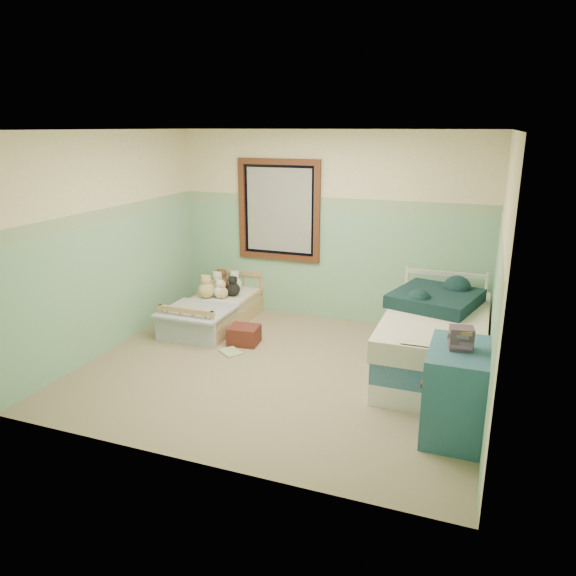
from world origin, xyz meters
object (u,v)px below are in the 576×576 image
at_px(toddler_bed_frame, 216,316).
at_px(plush_floor_cream, 203,308).
at_px(red_pillow, 244,335).
at_px(twin_bed_frame, 433,362).
at_px(plush_floor_tan, 179,329).
at_px(dresser, 456,391).
at_px(floor_book, 231,352).

bearing_deg(toddler_bed_frame, plush_floor_cream, 145.62).
relative_size(plush_floor_cream, red_pillow, 0.70).
relative_size(toddler_bed_frame, red_pillow, 4.38).
distance_m(toddler_bed_frame, plush_floor_cream, 0.36).
xyz_separation_m(toddler_bed_frame, twin_bed_frame, (2.88, -0.50, 0.01)).
xyz_separation_m(plush_floor_tan, dresser, (3.36, -1.05, 0.27)).
xyz_separation_m(toddler_bed_frame, plush_floor_cream, (-0.30, 0.20, 0.02)).
distance_m(toddler_bed_frame, dresser, 3.61).
bearing_deg(floor_book, red_pillow, 120.82).
bearing_deg(dresser, floor_book, 161.26).
relative_size(red_pillow, floor_book, 1.37).
bearing_deg(plush_floor_tan, toddler_bed_frame, 74.29).
height_order(toddler_bed_frame, floor_book, toddler_bed_frame).
xyz_separation_m(toddler_bed_frame, red_pillow, (0.65, -0.50, 0.01)).
bearing_deg(floor_book, dresser, 16.91).
relative_size(twin_bed_frame, red_pillow, 5.61).
bearing_deg(red_pillow, dresser, -25.13).
relative_size(plush_floor_tan, twin_bed_frame, 0.12).
relative_size(toddler_bed_frame, plush_floor_cream, 6.24).
bearing_deg(twin_bed_frame, plush_floor_cream, 167.49).
bearing_deg(dresser, red_pillow, 154.87).
distance_m(toddler_bed_frame, twin_bed_frame, 2.92).
height_order(plush_floor_cream, red_pillow, plush_floor_cream).
xyz_separation_m(toddler_bed_frame, floor_book, (0.63, -0.82, -0.09)).
height_order(plush_floor_tan, twin_bed_frame, plush_floor_tan).
distance_m(dresser, floor_book, 2.72).
height_order(plush_floor_tan, dresser, dresser).
distance_m(twin_bed_frame, floor_book, 2.28).
distance_m(plush_floor_tan, red_pillow, 0.84).
bearing_deg(toddler_bed_frame, dresser, -27.97).
distance_m(plush_floor_cream, red_pillow, 1.19).
xyz_separation_m(plush_floor_cream, twin_bed_frame, (3.18, -0.71, -0.01)).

